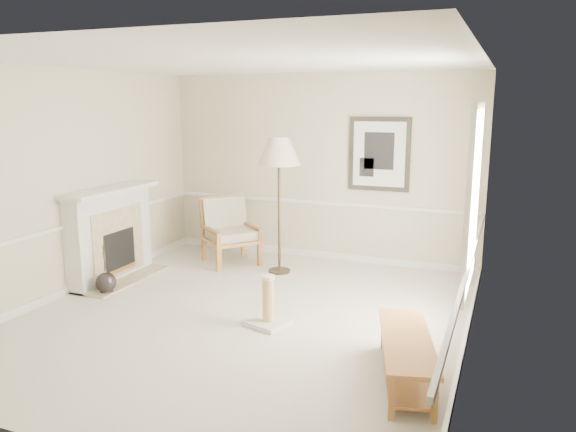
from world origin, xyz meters
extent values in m
plane|color=silver|center=(0.00, 0.00, 0.00)|extent=(5.50, 5.50, 0.00)
cube|color=beige|center=(0.00, 2.75, 1.45)|extent=(5.00, 0.04, 2.90)
cube|color=beige|center=(0.00, -2.75, 1.45)|extent=(5.00, 0.04, 2.90)
cube|color=beige|center=(-2.50, 0.00, 1.45)|extent=(0.04, 5.50, 2.90)
cube|color=beige|center=(2.50, 0.00, 1.45)|extent=(0.04, 5.50, 2.90)
cube|color=white|center=(0.00, 0.00, 2.90)|extent=(5.00, 5.50, 0.04)
cube|color=white|center=(0.00, 2.73, 0.05)|extent=(4.95, 0.04, 0.10)
cube|color=white|center=(0.00, 2.73, 0.90)|extent=(4.95, 0.04, 0.05)
cube|color=white|center=(2.46, 0.40, 1.50)|extent=(0.03, 1.20, 1.80)
cube|color=white|center=(2.45, 0.40, 1.50)|extent=(0.05, 1.34, 1.94)
cube|color=black|center=(0.95, 2.72, 1.70)|extent=(0.92, 0.04, 1.10)
cube|color=white|center=(0.95, 2.69, 1.70)|extent=(0.78, 0.01, 0.96)
cube|color=black|center=(0.95, 2.69, 1.75)|extent=(0.45, 0.01, 0.55)
cube|color=white|center=(-2.36, 0.60, 0.62)|extent=(0.28, 1.50, 1.25)
cube|color=white|center=(-2.31, 0.60, 1.28)|extent=(0.46, 1.64, 0.06)
cube|color=#C6B28E|center=(-2.21, 0.60, 0.55)|extent=(0.02, 1.05, 0.95)
cube|color=black|center=(-2.20, 0.60, 0.42)|extent=(0.02, 0.62, 0.58)
cube|color=#B68F3C|center=(-2.20, 0.60, 0.16)|extent=(0.01, 0.66, 0.05)
cube|color=#C6B28E|center=(-2.20, 0.60, 0.01)|extent=(0.60, 1.50, 0.03)
sphere|color=black|center=(-2.02, 0.06, 0.15)|extent=(0.27, 0.27, 0.27)
cylinder|color=black|center=(-2.02, 0.06, 0.04)|extent=(0.17, 0.17, 0.08)
cylinder|color=black|center=(-2.02, 0.06, 0.50)|extent=(0.10, 0.08, 0.42)
cylinder|color=black|center=(-2.02, 0.06, 0.47)|extent=(0.12, 0.09, 0.34)
cylinder|color=black|center=(-2.02, 0.06, 0.53)|extent=(0.06, 0.05, 0.50)
cube|color=olive|center=(-1.11, 1.46, 0.20)|extent=(0.09, 0.09, 0.41)
cube|color=olive|center=(-1.61, 1.89, 0.20)|extent=(0.09, 0.09, 0.41)
cube|color=olive|center=(-0.68, 1.96, 0.20)|extent=(0.09, 0.09, 0.41)
cube|color=olive|center=(-1.18, 2.39, 0.20)|extent=(0.09, 0.09, 0.41)
cube|color=olive|center=(-1.15, 1.93, 0.38)|extent=(1.06, 1.06, 0.05)
cube|color=olive|center=(-1.40, 2.15, 0.71)|extent=(0.63, 0.68, 0.59)
cube|color=olive|center=(-1.36, 1.68, 0.56)|extent=(0.61, 0.54, 0.05)
cube|color=olive|center=(-0.93, 2.18, 0.56)|extent=(0.61, 0.54, 0.05)
cube|color=silver|center=(-1.15, 1.93, 0.47)|extent=(0.97, 0.97, 0.13)
cube|color=silver|center=(-1.36, 2.11, 0.73)|extent=(0.61, 0.66, 0.53)
cylinder|color=black|center=(-0.27, 1.77, 0.02)|extent=(0.32, 0.32, 0.03)
cylinder|color=black|center=(-0.27, 1.77, 0.92)|extent=(0.04, 0.04, 1.78)
cone|color=beige|center=(-0.27, 1.77, 1.78)|extent=(0.72, 0.72, 0.39)
cube|color=olive|center=(2.04, -0.84, 0.39)|extent=(0.79, 1.50, 0.04)
cube|color=olive|center=(2.04, -0.84, 0.10)|extent=(0.70, 1.39, 0.03)
cube|color=olive|center=(2.05, -1.52, 0.19)|extent=(0.06, 0.06, 0.37)
cube|color=olive|center=(2.37, -1.43, 0.19)|extent=(0.06, 0.06, 0.37)
cube|color=olive|center=(1.71, -0.24, 0.19)|extent=(0.06, 0.06, 0.37)
cube|color=olive|center=(2.03, -0.16, 0.19)|extent=(0.06, 0.06, 0.37)
cube|color=white|center=(0.38, -0.11, 0.03)|extent=(0.50, 0.50, 0.05)
cylinder|color=tan|center=(0.38, -0.11, 0.30)|extent=(0.13, 0.13, 0.49)
cylinder|color=white|center=(0.38, -0.11, 0.56)|extent=(0.15, 0.15, 0.04)
camera|label=1|loc=(2.79, -5.56, 2.48)|focal=35.00mm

